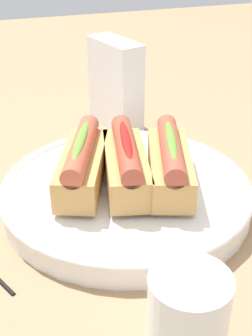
{
  "coord_description": "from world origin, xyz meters",
  "views": [
    {
      "loc": [
        0.47,
        -0.17,
        0.34
      ],
      "look_at": [
        -0.01,
        -0.01,
        0.05
      ],
      "focal_mm": 49.57,
      "sensor_mm": 36.0,
      "label": 1
    }
  ],
  "objects_px": {
    "hotdog_front": "(82,163)",
    "hotdog_side": "(170,162)",
    "serving_bowl": "(126,192)",
    "hotdog_back": "(126,163)",
    "water_glass": "(187,324)",
    "napkin_box": "(115,84)"
  },
  "relations": [
    {
      "from": "hotdog_front",
      "to": "hotdog_side",
      "type": "relative_size",
      "value": 1.0
    },
    {
      "from": "serving_bowl",
      "to": "hotdog_back",
      "type": "relative_size",
      "value": 2.05
    },
    {
      "from": "hotdog_front",
      "to": "water_glass",
      "type": "distance_m",
      "value": 0.26
    },
    {
      "from": "serving_bowl",
      "to": "napkin_box",
      "type": "relative_size",
      "value": 2.15
    },
    {
      "from": "hotdog_front",
      "to": "hotdog_side",
      "type": "bearing_deg",
      "value": 71.47
    },
    {
      "from": "hotdog_side",
      "to": "napkin_box",
      "type": "bearing_deg",
      "value": 177.23
    },
    {
      "from": "hotdog_back",
      "to": "hotdog_side",
      "type": "xyz_separation_m",
      "value": [
        0.02,
        0.05,
        0.0
      ]
    },
    {
      "from": "hotdog_front",
      "to": "hotdog_back",
      "type": "bearing_deg",
      "value": 71.47
    },
    {
      "from": "napkin_box",
      "to": "hotdog_back",
      "type": "bearing_deg",
      "value": -30.15
    },
    {
      "from": "hotdog_front",
      "to": "hotdog_back",
      "type": "relative_size",
      "value": 1.0
    },
    {
      "from": "hotdog_side",
      "to": "water_glass",
      "type": "relative_size",
      "value": 1.76
    },
    {
      "from": "hotdog_front",
      "to": "water_glass",
      "type": "height_order",
      "value": "hotdog_front"
    },
    {
      "from": "hotdog_back",
      "to": "napkin_box",
      "type": "xyz_separation_m",
      "value": [
        -0.24,
        0.06,
        0.01
      ]
    },
    {
      "from": "serving_bowl",
      "to": "hotdog_front",
      "type": "relative_size",
      "value": 2.04
    },
    {
      "from": "hotdog_side",
      "to": "water_glass",
      "type": "xyz_separation_m",
      "value": [
        0.22,
        -0.08,
        -0.02
      ]
    },
    {
      "from": "hotdog_back",
      "to": "water_glass",
      "type": "xyz_separation_m",
      "value": [
        0.24,
        -0.03,
        -0.02
      ]
    },
    {
      "from": "serving_bowl",
      "to": "water_glass",
      "type": "height_order",
      "value": "water_glass"
    },
    {
      "from": "hotdog_back",
      "to": "hotdog_side",
      "type": "bearing_deg",
      "value": 71.47
    },
    {
      "from": "serving_bowl",
      "to": "water_glass",
      "type": "bearing_deg",
      "value": -7.01
    },
    {
      "from": "serving_bowl",
      "to": "napkin_box",
      "type": "height_order",
      "value": "napkin_box"
    },
    {
      "from": "hotdog_front",
      "to": "water_glass",
      "type": "relative_size",
      "value": 1.75
    },
    {
      "from": "serving_bowl",
      "to": "hotdog_front",
      "type": "xyz_separation_m",
      "value": [
        -0.02,
        -0.05,
        0.04
      ]
    }
  ]
}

